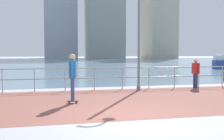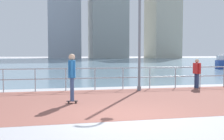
{
  "view_description": "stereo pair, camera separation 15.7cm",
  "coord_description": "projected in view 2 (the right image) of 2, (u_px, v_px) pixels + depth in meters",
  "views": [
    {
      "loc": [
        -1.99,
        -7.26,
        1.77
      ],
      "look_at": [
        0.38,
        3.36,
        1.1
      ],
      "focal_mm": 43.15,
      "sensor_mm": 36.0,
      "label": 1
    },
    {
      "loc": [
        -1.84,
        -7.29,
        1.77
      ],
      "look_at": [
        0.38,
        3.36,
        1.1
      ],
      "focal_mm": 43.15,
      "sensor_mm": 36.0,
      "label": 2
    }
  ],
  "objects": [
    {
      "name": "skateboarder",
      "position": [
        72.0,
        74.0,
        9.5
      ],
      "size": [
        0.41,
        0.56,
        1.76
      ],
      "color": "black",
      "rests_on": "ground"
    },
    {
      "name": "ground",
      "position": [
        67.0,
        64.0,
        46.7
      ],
      "size": [
        220.0,
        220.0,
        0.0
      ],
      "primitive_type": "plane",
      "color": "#9E9EA3"
    },
    {
      "name": "tower_brick",
      "position": [
        107.0,
        4.0,
        100.91
      ],
      "size": [
        12.98,
        15.31,
        42.66
      ],
      "color": "#939993",
      "rests_on": "ground"
    },
    {
      "name": "bystander",
      "position": [
        197.0,
        71.0,
        13.74
      ],
      "size": [
        0.3,
        0.56,
        1.49
      ],
      "color": "navy",
      "rests_on": "ground"
    },
    {
      "name": "brick_paving",
      "position": [
        107.0,
        101.0,
        10.07
      ],
      "size": [
        28.0,
        6.16,
        0.01
      ],
      "primitive_type": "cube",
      "color": "brown",
      "rests_on": "ground"
    },
    {
      "name": "harbor_water",
      "position": [
        65.0,
        62.0,
        57.05
      ],
      "size": [
        180.0,
        88.0,
        0.0
      ],
      "primitive_type": "cube",
      "color": "slate",
      "rests_on": "ground"
    },
    {
      "name": "tower_steel",
      "position": [
        163.0,
        4.0,
        103.73
      ],
      "size": [
        10.25,
        13.93,
        43.61
      ],
      "color": "#B2AD99",
      "rests_on": "ground"
    },
    {
      "name": "waterfront_railing",
      "position": [
        95.0,
        74.0,
        13.03
      ],
      "size": [
        25.25,
        0.06,
        1.09
      ],
      "color": "#9EADB7",
      "rests_on": "ground"
    },
    {
      "name": "tower_concrete",
      "position": [
        64.0,
        9.0,
        102.76
      ],
      "size": [
        11.94,
        12.74,
        39.37
      ],
      "color": "#A3A8B2",
      "rests_on": "ground"
    },
    {
      "name": "lamppost",
      "position": [
        142.0,
        26.0,
        12.62
      ],
      "size": [
        0.61,
        0.71,
        5.52
      ],
      "color": "slate",
      "rests_on": "ground"
    }
  ]
}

